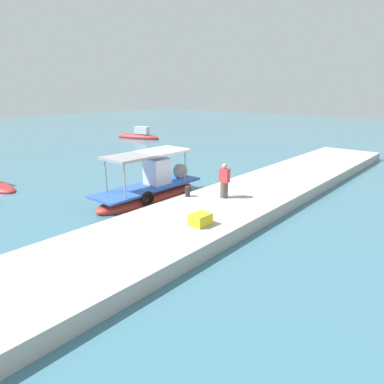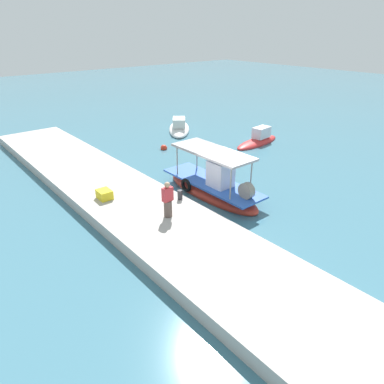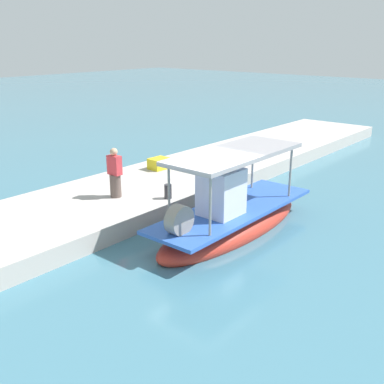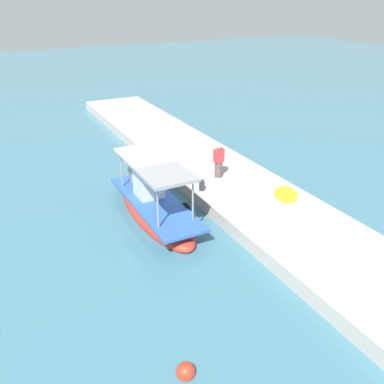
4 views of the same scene
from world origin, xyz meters
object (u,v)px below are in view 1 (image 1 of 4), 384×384
object	(u,v)px
main_fishing_boat	(150,191)
cargo_crate	(200,219)
moored_boat_far	(139,136)
mooring_bollard	(188,191)
fisherman_near_bollard	(224,182)

from	to	relation	value
main_fishing_boat	cargo_crate	distance (m)	5.55
cargo_crate	moored_boat_far	xyz separation A→B (m)	(17.06, 23.00, -0.52)
main_fishing_boat	mooring_bollard	bearing A→B (deg)	-84.54
cargo_crate	mooring_bollard	bearing A→B (deg)	48.70
fisherman_near_bollard	cargo_crate	xyz separation A→B (m)	(-3.38, -1.31, -0.52)
main_fishing_boat	mooring_bollard	size ratio (longest dim) A/B	13.42
fisherman_near_bollard	mooring_bollard	distance (m)	1.80
main_fishing_boat	cargo_crate	size ratio (longest dim) A/B	8.45
fisherman_near_bollard	moored_boat_far	world-z (taller)	fisherman_near_bollard
mooring_bollard	cargo_crate	world-z (taller)	mooring_bollard
mooring_bollard	cargo_crate	size ratio (longest dim) A/B	0.63
main_fishing_boat	cargo_crate	xyz separation A→B (m)	(-2.18, -5.10, 0.33)
moored_boat_far	main_fishing_boat	bearing A→B (deg)	-129.74
main_fishing_boat	cargo_crate	bearing A→B (deg)	-113.15
main_fishing_boat	moored_boat_far	bearing A→B (deg)	50.26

